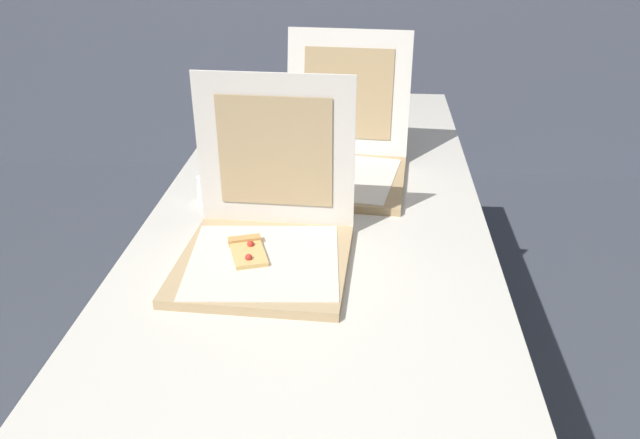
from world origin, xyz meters
TOP-DOWN VIEW (x-y plane):
  - table at (0.00, 0.63)m, footprint 0.88×2.30m
  - pizza_box_front at (-0.10, 0.37)m, footprint 0.39×0.40m
  - pizza_box_middle at (0.05, 0.86)m, footprint 0.41×0.48m
  - cup_white_mid at (-0.30, 0.66)m, footprint 0.06×0.06m
  - cup_white_far at (-0.20, 1.02)m, footprint 0.06×0.06m

SIDE VIEW (x-z plane):
  - table at x=0.00m, z-range 0.33..1.07m
  - cup_white_mid at x=-0.30m, z-range 0.75..0.82m
  - cup_white_far at x=-0.20m, z-range 0.75..0.82m
  - pizza_box_middle at x=0.05m, z-range 0.60..1.00m
  - pizza_box_front at x=-0.10m, z-range 0.60..1.00m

